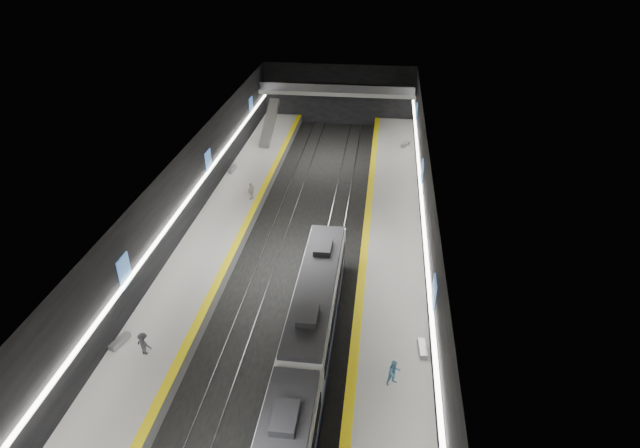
# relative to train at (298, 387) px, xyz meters

# --- Properties ---
(ground) EXTENTS (70.00, 70.00, 0.00)m
(ground) POSITION_rel_train_xyz_m (-2.50, 14.19, -2.20)
(ground) COLOR black
(ground) RESTS_ON ground
(ceiling) EXTENTS (20.00, 70.00, 0.04)m
(ceiling) POSITION_rel_train_xyz_m (-2.50, 14.19, 5.80)
(ceiling) COLOR beige
(ceiling) RESTS_ON wall_left
(wall_left) EXTENTS (0.04, 70.00, 8.00)m
(wall_left) POSITION_rel_train_xyz_m (-12.50, 14.19, 1.80)
(wall_left) COLOR black
(wall_left) RESTS_ON ground
(wall_right) EXTENTS (0.04, 70.00, 8.00)m
(wall_right) POSITION_rel_train_xyz_m (7.50, 14.19, 1.80)
(wall_right) COLOR black
(wall_right) RESTS_ON ground
(wall_back) EXTENTS (20.00, 0.04, 8.00)m
(wall_back) POSITION_rel_train_xyz_m (-2.50, 49.19, 1.80)
(wall_back) COLOR black
(wall_back) RESTS_ON ground
(platform_left) EXTENTS (5.00, 70.00, 1.00)m
(platform_left) POSITION_rel_train_xyz_m (-10.00, 14.19, -1.70)
(platform_left) COLOR slate
(platform_left) RESTS_ON ground
(tile_surface_left) EXTENTS (5.00, 70.00, 0.02)m
(tile_surface_left) POSITION_rel_train_xyz_m (-10.00, 14.19, -1.19)
(tile_surface_left) COLOR #ACACA6
(tile_surface_left) RESTS_ON platform_left
(tactile_strip_left) EXTENTS (0.60, 70.00, 0.02)m
(tactile_strip_left) POSITION_rel_train_xyz_m (-7.80, 14.19, -1.18)
(tactile_strip_left) COLOR yellow
(tactile_strip_left) RESTS_ON platform_left
(platform_right) EXTENTS (5.00, 70.00, 1.00)m
(platform_right) POSITION_rel_train_xyz_m (5.00, 14.19, -1.70)
(platform_right) COLOR slate
(platform_right) RESTS_ON ground
(tile_surface_right) EXTENTS (5.00, 70.00, 0.02)m
(tile_surface_right) POSITION_rel_train_xyz_m (5.00, 14.19, -1.19)
(tile_surface_right) COLOR #ACACA6
(tile_surface_right) RESTS_ON platform_right
(tactile_strip_right) EXTENTS (0.60, 70.00, 0.02)m
(tactile_strip_right) POSITION_rel_train_xyz_m (2.80, 14.19, -1.18)
(tactile_strip_right) COLOR yellow
(tactile_strip_right) RESTS_ON platform_right
(rails) EXTENTS (6.52, 70.00, 0.12)m
(rails) POSITION_rel_train_xyz_m (-2.50, 14.19, -2.14)
(rails) COLOR gray
(rails) RESTS_ON ground
(train) EXTENTS (2.69, 30.05, 3.60)m
(train) POSITION_rel_train_xyz_m (0.00, 0.00, 0.00)
(train) COLOR #10153E
(train) RESTS_ON ground
(ad_posters) EXTENTS (19.94, 53.50, 2.20)m
(ad_posters) POSITION_rel_train_xyz_m (-2.50, 15.19, 2.30)
(ad_posters) COLOR #4073C2
(ad_posters) RESTS_ON wall_left
(cove_light_left) EXTENTS (0.25, 68.60, 0.12)m
(cove_light_left) POSITION_rel_train_xyz_m (-12.30, 14.19, 1.60)
(cove_light_left) COLOR white
(cove_light_left) RESTS_ON wall_left
(cove_light_right) EXTENTS (0.25, 68.60, 0.12)m
(cove_light_right) POSITION_rel_train_xyz_m (7.30, 14.19, 1.60)
(cove_light_right) COLOR white
(cove_light_right) RESTS_ON wall_right
(mezzanine_bridge) EXTENTS (20.00, 3.00, 1.50)m
(mezzanine_bridge) POSITION_rel_train_xyz_m (-2.50, 47.12, 2.84)
(mezzanine_bridge) COLOR gray
(mezzanine_bridge) RESTS_ON wall_left
(escalator) EXTENTS (1.20, 7.50, 3.92)m
(escalator) POSITION_rel_train_xyz_m (-10.00, 40.19, 0.70)
(escalator) COLOR #99999E
(escalator) RESTS_ON platform_left
(bench_left_near) EXTENTS (0.86, 1.65, 0.39)m
(bench_left_near) POSITION_rel_train_xyz_m (-12.00, 3.23, -1.00)
(bench_left_near) COLOR #99999E
(bench_left_near) RESTS_ON platform_left
(bench_left_far) EXTENTS (0.60, 1.66, 0.40)m
(bench_left_far) POSITION_rel_train_xyz_m (-12.00, 29.97, -1.00)
(bench_left_far) COLOR #99999E
(bench_left_far) RESTS_ON platform_left
(bench_right_near) EXTENTS (0.56, 1.64, 0.39)m
(bench_right_near) POSITION_rel_train_xyz_m (7.00, 4.94, -1.00)
(bench_right_near) COLOR #99999E
(bench_right_near) RESTS_ON platform_right
(bench_right_far) EXTENTS (1.05, 1.74, 0.41)m
(bench_right_far) POSITION_rel_train_xyz_m (6.33, 39.48, -0.99)
(bench_right_far) COLOR #99999E
(bench_right_far) RESTS_ON platform_right
(passenger_right_b) EXTENTS (1.04, 0.97, 1.70)m
(passenger_right_b) POSITION_rel_train_xyz_m (5.21, 2.04, -0.35)
(passenger_right_b) COLOR #548EB6
(passenger_right_b) RESTS_ON platform_right
(passenger_left_a) EXTENTS (0.77, 1.10, 1.73)m
(passenger_left_a) POSITION_rel_train_xyz_m (-8.40, 23.82, -0.33)
(passenger_left_a) COLOR beige
(passenger_left_a) RESTS_ON platform_left
(passenger_left_b) EXTENTS (1.15, 0.86, 1.59)m
(passenger_left_b) POSITION_rel_train_xyz_m (-10.05, 2.58, -0.40)
(passenger_left_b) COLOR #3C3B42
(passenger_left_b) RESTS_ON platform_left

